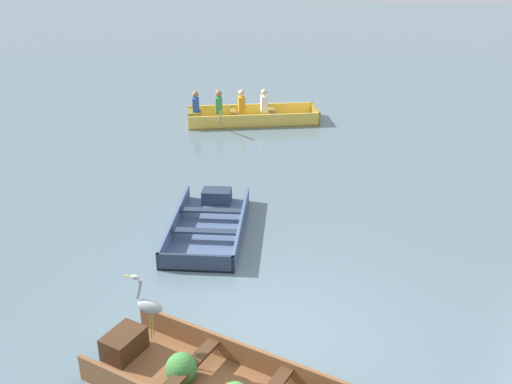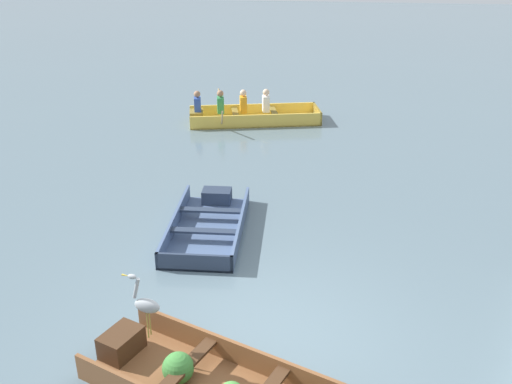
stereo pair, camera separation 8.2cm
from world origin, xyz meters
name	(u,v)px [view 1 (the left image)]	position (x,y,z in m)	size (l,w,h in m)	color
ground_plane	(261,346)	(0.00, 0.00, 0.00)	(80.00, 80.00, 0.00)	slate
skiff_slate_blue_near_moored	(209,224)	(-1.30, 3.04, 0.10)	(1.36, 2.70, 0.30)	#475B7F
rowboat_yellow_with_crew	(243,114)	(-1.60, 9.30, 0.23)	(3.74, 2.32, 0.92)	#E5BC47
heron_on_dinghy	(149,304)	(-1.27, -0.48, 0.88)	(0.46, 0.19, 0.84)	olive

